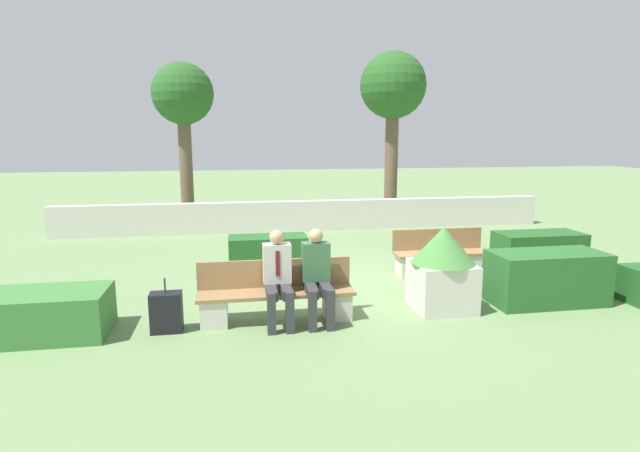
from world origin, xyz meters
TOP-DOWN VIEW (x-y plane):
  - ground_plane at (0.00, 0.00)m, footprint 60.00×60.00m
  - perimeter_wall at (0.00, 4.80)m, footprint 13.29×0.30m
  - bench_front at (-1.45, -1.82)m, footprint 2.17×0.49m
  - bench_left_side at (1.77, 0.04)m, footprint 1.76×0.48m
  - person_seated_man at (-1.44, -1.96)m, footprint 0.38×0.64m
  - person_seated_woman at (-0.90, -1.96)m, footprint 0.38×0.64m
  - hedge_block_near_left at (2.71, -1.78)m, footprint 1.73×0.79m
  - hedge_block_near_right at (-1.38, 1.00)m, footprint 1.50×0.67m
  - hedge_block_mid_right at (4.13, 0.58)m, footprint 1.73×0.80m
  - hedge_block_far_left at (-4.42, -1.89)m, footprint 1.54×0.88m
  - planter_corner_left at (1.01, -1.77)m, footprint 0.93×0.93m
  - suitcase at (-2.91, -1.99)m, footprint 0.41×0.25m
  - tree_leftmost at (-3.35, 6.54)m, footprint 1.74×1.74m
  - tree_center_left at (2.77, 6.28)m, footprint 1.98×1.98m

SIDE VIEW (x-z plane):
  - ground_plane at x=0.00m, z-range 0.00..0.00m
  - suitcase at x=-2.91m, z-range -0.10..0.63m
  - hedge_block_far_left at x=-4.42m, z-range 0.00..0.59m
  - hedge_block_mid_right at x=4.13m, z-range 0.00..0.61m
  - bench_left_side at x=1.77m, z-range -0.10..0.73m
  - hedge_block_near_right at x=-1.38m, z-range 0.00..0.64m
  - bench_front at x=-1.45m, z-range -0.09..0.74m
  - hedge_block_near_left at x=2.71m, z-range 0.00..0.80m
  - perimeter_wall at x=0.00m, z-range 0.00..0.82m
  - planter_corner_left at x=1.01m, z-range 0.03..1.28m
  - person_seated_woman at x=-0.90m, z-range 0.06..1.35m
  - person_seated_man at x=-1.44m, z-range 0.06..1.36m
  - tree_leftmost at x=-3.35m, z-range 1.26..5.87m
  - tree_center_left at x=2.77m, z-range 1.37..6.40m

